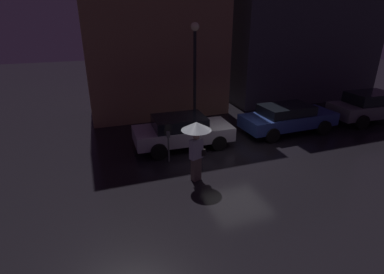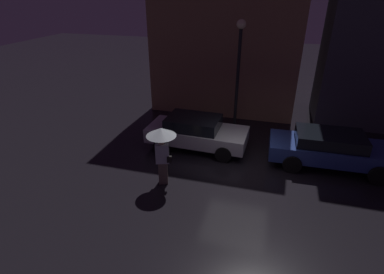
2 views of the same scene
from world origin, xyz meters
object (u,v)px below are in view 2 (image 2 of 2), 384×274
object	(u,v)px
parked_car_silver	(196,132)
parking_meter	(166,141)
street_lamp_near	(239,62)
pedestrian_with_umbrella	(162,142)
parked_car_blue	(332,149)

from	to	relation	value
parked_car_silver	parking_meter	world-z (taller)	parked_car_silver
parked_car_silver	street_lamp_near	xyz separation A→B (m)	(1.31, 2.05, 2.52)
pedestrian_with_umbrella	street_lamp_near	xyz separation A→B (m)	(1.72, 4.86, 1.64)
pedestrian_with_umbrella	parked_car_silver	bearing A→B (deg)	-117.90
pedestrian_with_umbrella	parking_meter	distance (m)	1.91
parked_car_blue	street_lamp_near	world-z (taller)	street_lamp_near
pedestrian_with_umbrella	street_lamp_near	world-z (taller)	street_lamp_near
street_lamp_near	parking_meter	bearing A→B (deg)	-124.70
parked_car_silver	parked_car_blue	bearing A→B (deg)	1.25
parked_car_silver	parking_meter	size ratio (longest dim) A/B	3.39
parked_car_silver	parked_car_blue	size ratio (longest dim) A/B	0.90
parked_car_silver	street_lamp_near	world-z (taller)	street_lamp_near
pedestrian_with_umbrella	parking_meter	xyz separation A→B (m)	(-0.50, 1.65, -0.84)
parking_meter	pedestrian_with_umbrella	bearing A→B (deg)	-73.12
parked_car_silver	parking_meter	distance (m)	1.48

